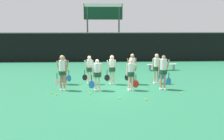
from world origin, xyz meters
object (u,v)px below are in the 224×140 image
at_px(scoreboard, 103,16).
at_px(player_2, 131,72).
at_px(player_0, 62,69).
at_px(player_1, 97,72).
at_px(player_8, 157,66).
at_px(tennis_ball_6, 120,98).
at_px(tennis_ball_7, 104,78).
at_px(tennis_ball_4, 181,93).
at_px(player_5, 89,67).
at_px(tennis_ball_8, 62,79).
at_px(tennis_ball_9, 146,99).
at_px(player_3, 163,69).
at_px(tennis_ball_5, 58,80).
at_px(player_4, 64,67).
at_px(bench_courtside, 162,65).
at_px(player_7, 132,66).
at_px(tennis_ball_0, 89,87).
at_px(tennis_ball_2, 90,93).
at_px(player_6, 112,67).
at_px(tennis_ball_3, 57,95).
at_px(tennis_ball_1, 51,93).

bearing_deg(scoreboard, player_2, -83.85).
bearing_deg(player_0, player_1, 5.77).
height_order(scoreboard, player_8, scoreboard).
relative_size(tennis_ball_6, tennis_ball_7, 1.12).
bearing_deg(tennis_ball_4, player_5, 154.11).
bearing_deg(tennis_ball_8, player_2, -36.35).
bearing_deg(tennis_ball_9, player_3, 57.14).
height_order(player_5, player_8, player_8).
height_order(tennis_ball_5, tennis_ball_6, tennis_ball_6).
xyz_separation_m(player_3, player_4, (-5.25, 1.40, -0.12)).
bearing_deg(tennis_ball_5, bench_courtside, 23.47).
height_order(scoreboard, tennis_ball_7, scoreboard).
distance_m(scoreboard, player_7, 10.98).
height_order(player_0, tennis_ball_7, player_0).
relative_size(player_0, player_3, 1.00).
bearing_deg(tennis_ball_0, tennis_ball_2, -85.30).
height_order(bench_courtside, tennis_ball_2, bench_courtside).
height_order(player_3, player_5, player_3).
height_order(bench_courtside, tennis_ball_7, bench_courtside).
bearing_deg(tennis_ball_5, player_2, -31.76).
xyz_separation_m(player_5, player_6, (1.25, -0.14, 0.03)).
bearing_deg(player_6, player_4, 169.79).
bearing_deg(tennis_ball_2, scoreboard, 86.43).
xyz_separation_m(player_0, player_6, (2.56, 1.22, -0.10)).
bearing_deg(tennis_ball_9, player_7, 95.05).
bearing_deg(tennis_ball_7, player_1, -97.90).
bearing_deg(tennis_ball_6, scoreboard, 92.62).
bearing_deg(tennis_ball_4, tennis_ball_6, -166.50).
xyz_separation_m(scoreboard, tennis_ball_0, (-0.88, -11.11, -3.95)).
xyz_separation_m(tennis_ball_2, tennis_ball_3, (-1.59, -0.20, 0.00)).
height_order(player_2, tennis_ball_6, player_2).
bearing_deg(player_0, player_4, 104.60).
height_order(player_7, tennis_ball_8, player_7).
bearing_deg(player_8, player_4, 175.55).
bearing_deg(tennis_ball_7, player_2, -65.18).
distance_m(bench_courtside, tennis_ball_4, 6.31).
distance_m(player_4, player_6, 2.67).
distance_m(player_0, tennis_ball_6, 3.39).
bearing_deg(tennis_ball_1, player_6, 30.96).
bearing_deg(player_8, tennis_ball_8, 161.61).
relative_size(player_6, tennis_ball_5, 23.82).
xyz_separation_m(player_0, tennis_ball_5, (-0.61, 2.39, -1.05)).
height_order(player_4, tennis_ball_3, player_4).
bearing_deg(tennis_ball_0, tennis_ball_8, 128.71).
relative_size(player_2, player_5, 1.01).
relative_size(player_0, tennis_ball_0, 27.12).
distance_m(player_2, tennis_ball_8, 4.91).
height_order(tennis_ball_0, tennis_ball_8, tennis_ball_8).
bearing_deg(tennis_ball_1, player_0, 51.56).
bearing_deg(scoreboard, player_3, -75.87).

